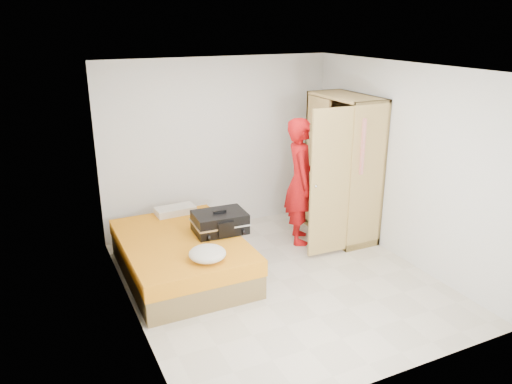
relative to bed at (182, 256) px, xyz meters
name	(u,v)px	position (x,y,z in m)	size (l,w,h in m)	color
room	(282,182)	(1.05, -0.69, 1.05)	(4.00, 4.02, 2.60)	beige
bed	(182,256)	(0.00, 0.00, 0.00)	(1.42, 2.02, 0.50)	brown
wardrobe	(342,172)	(2.50, 0.17, 0.75)	(1.17, 1.20, 2.10)	tan
person	(300,181)	(1.88, 0.28, 0.66)	(0.67, 0.44, 1.82)	red
suitcase	(220,222)	(0.52, -0.01, 0.38)	(0.70, 0.54, 0.29)	black
round_cushion	(207,254)	(0.10, -0.70, 0.33)	(0.43, 0.43, 0.16)	beige
pillow	(175,210)	(0.18, 0.85, 0.30)	(0.55, 0.28, 0.10)	beige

